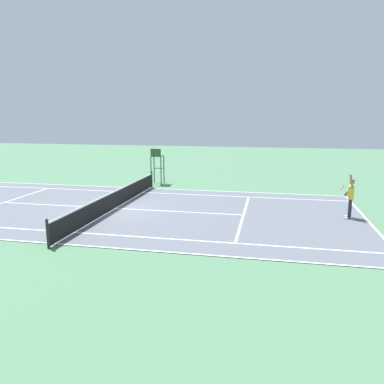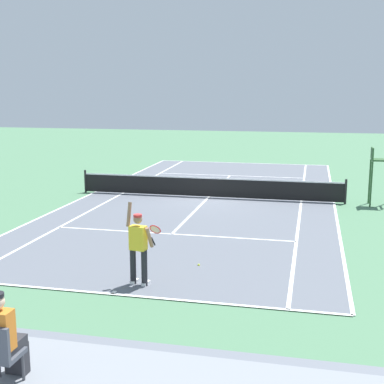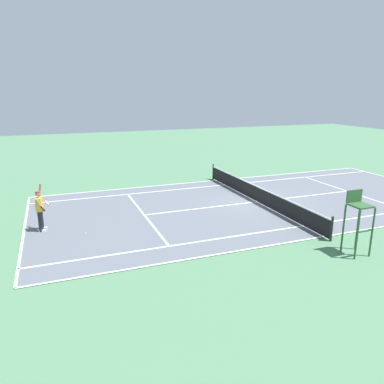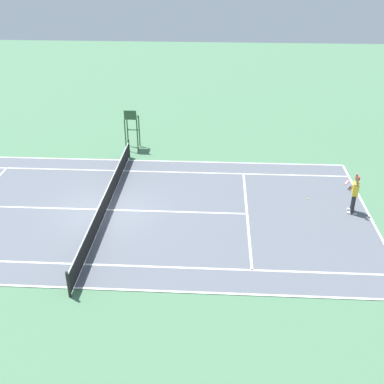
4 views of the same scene
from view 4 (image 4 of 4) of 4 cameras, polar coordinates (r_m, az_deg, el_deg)
ground_plane at (r=21.98m, az=-10.23°, el=-2.18°), size 80.00×80.00×0.00m
court at (r=21.98m, az=-10.23°, el=-2.15°), size 11.08×23.88×0.03m
net at (r=21.73m, az=-10.35°, el=-0.99°), size 11.98×0.10×1.07m
tennis_player at (r=22.18m, az=19.04°, el=-0.14°), size 0.82×0.62×2.08m
tennis_ball at (r=23.18m, az=13.86°, el=-0.79°), size 0.07×0.07×0.07m
umpire_chair at (r=27.71m, az=-7.32°, el=8.18°), size 0.77×0.77×2.44m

